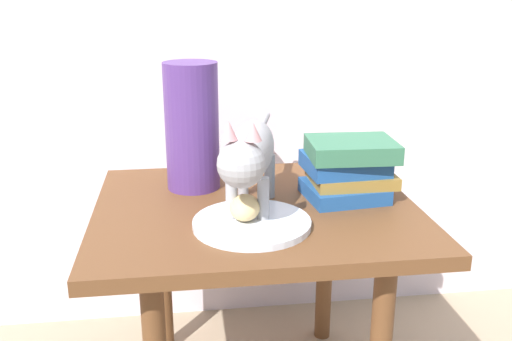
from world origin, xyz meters
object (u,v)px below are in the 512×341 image
side_table (256,235)px  green_vase (192,127)px  cat (250,154)px  candle_jar (346,157)px  bread_roll (245,207)px  book_stack (348,168)px  plate (252,223)px

side_table → green_vase: size_ratio=2.36×
cat → candle_jar: cat is taller
bread_roll → cat: bearing=73.0°
cat → book_stack: (0.23, 0.07, -0.06)m
plate → cat: bearing=85.6°
book_stack → green_vase: 0.37m
book_stack → green_vase: (-0.34, 0.11, 0.08)m
plate → bread_roll: (-0.01, 0.01, 0.03)m
bread_roll → candle_jar: (0.30, 0.32, -0.00)m
side_table → cat: bearing=-111.5°
book_stack → bread_roll: bearing=-152.1°
plate → candle_jar: bearing=48.5°
bread_roll → cat: (0.02, 0.06, 0.09)m
green_vase → side_table: bearing=-46.7°
bread_roll → candle_jar: candle_jar is taller
side_table → green_vase: bearing=133.3°
cat → candle_jar: 0.39m
plate → cat: (0.01, 0.07, 0.13)m
side_table → cat: (-0.02, -0.05, 0.20)m
green_vase → bread_roll: bearing=-69.1°
book_stack → green_vase: size_ratio=0.68×
side_table → candle_jar: size_ratio=8.22×
bread_roll → green_vase: green_vase is taller
side_table → green_vase: (-0.13, 0.14, 0.22)m
side_table → plate: 0.14m
side_table → candle_jar: candle_jar is taller
side_table → book_stack: 0.25m
side_table → bread_roll: bread_roll is taller
cat → green_vase: bearing=121.1°
book_stack → candle_jar: book_stack is taller
cat → green_vase: 0.22m
book_stack → green_vase: bearing=161.6°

